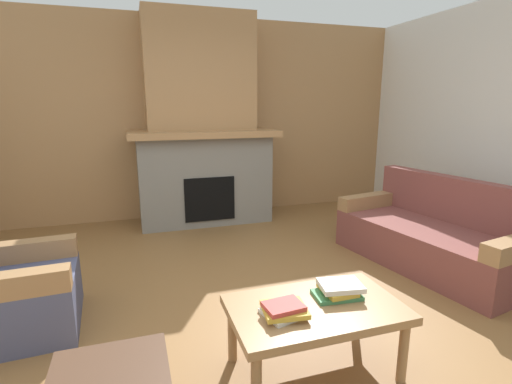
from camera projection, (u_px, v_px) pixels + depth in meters
ground at (269, 316)px, 2.89m from camera, size 9.00×9.00×0.00m
wall_back_wood_panel at (197, 119)px, 5.37m from camera, size 6.00×0.12×2.70m
fireplace at (202, 135)px, 5.06m from camera, size 1.90×0.82×2.70m
couch at (434, 237)px, 3.79m from camera, size 1.13×1.92×0.85m
armchair at (9, 292)px, 2.65m from camera, size 0.80×0.80×0.85m
coffee_table at (315, 314)px, 2.23m from camera, size 1.00×0.60×0.43m
book_stack_near_edge at (284, 310)px, 2.10m from camera, size 0.26×0.25×0.08m
book_stack_center at (338, 290)px, 2.31m from camera, size 0.31×0.23×0.09m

